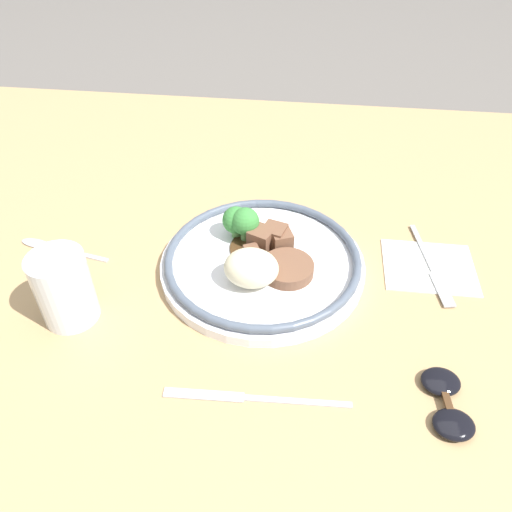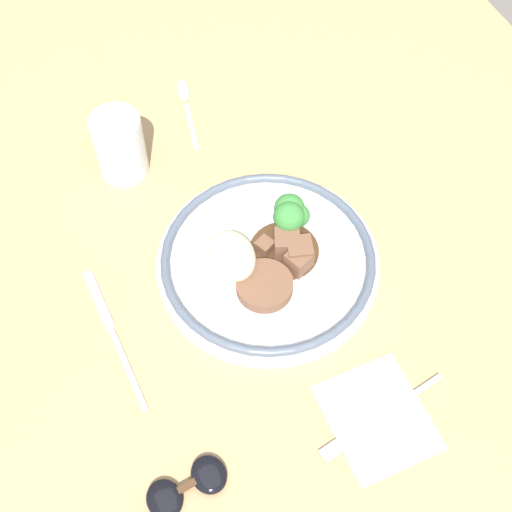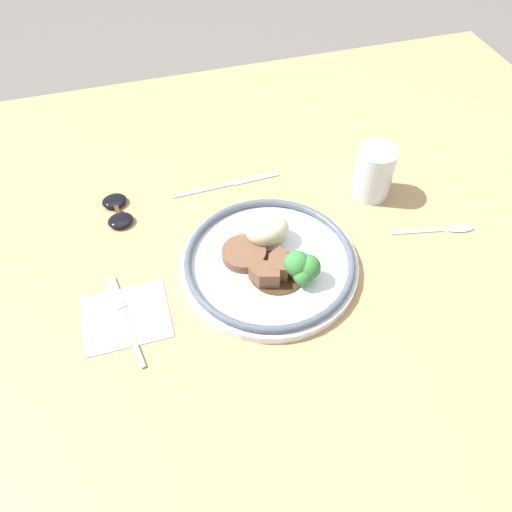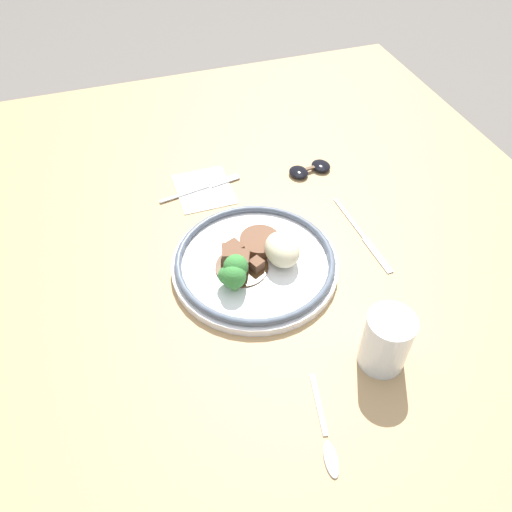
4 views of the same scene
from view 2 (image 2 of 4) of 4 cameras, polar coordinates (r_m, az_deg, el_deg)
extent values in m
plane|color=#5B5651|center=(0.95, -1.25, -1.79)|extent=(8.00, 8.00, 0.00)
cube|color=tan|center=(0.94, -1.27, -1.31)|extent=(1.50, 1.20, 0.03)
cube|color=silver|center=(0.85, 9.68, -12.60)|extent=(0.13, 0.11, 0.00)
cylinder|color=white|center=(0.92, 0.96, -0.64)|extent=(0.29, 0.29, 0.01)
torus|color=#4C5666|center=(0.91, 0.97, -0.18)|extent=(0.28, 0.28, 0.01)
ellipsoid|color=beige|center=(0.89, -1.95, 0.02)|extent=(0.07, 0.06, 0.05)
cylinder|color=brown|center=(0.88, 0.68, -2.39)|extent=(0.07, 0.07, 0.02)
cylinder|color=#472D19|center=(0.92, 2.26, 0.44)|extent=(0.09, 0.09, 0.00)
cube|color=brown|center=(0.90, 3.42, -0.41)|extent=(0.04, 0.04, 0.03)
cube|color=brown|center=(0.90, 3.48, 0.36)|extent=(0.04, 0.04, 0.03)
cube|color=brown|center=(0.91, 0.69, 0.79)|extent=(0.03, 0.03, 0.02)
cube|color=brown|center=(0.91, 2.48, 1.01)|extent=(0.04, 0.04, 0.03)
cylinder|color=#669E51|center=(0.93, 2.60, 2.25)|extent=(0.01, 0.01, 0.02)
sphere|color=#387F38|center=(0.91, 2.66, 3.15)|extent=(0.04, 0.04, 0.04)
cylinder|color=#669E51|center=(0.94, 3.35, 2.63)|extent=(0.01, 0.01, 0.01)
sphere|color=#387F38|center=(0.93, 3.40, 3.26)|extent=(0.03, 0.03, 0.03)
cylinder|color=#669E51|center=(0.94, 2.64, 3.00)|extent=(0.01, 0.01, 0.01)
sphere|color=#387F38|center=(0.93, 2.69, 3.81)|extent=(0.04, 0.04, 0.04)
cylinder|color=yellow|center=(1.02, -10.71, 8.06)|extent=(0.06, 0.06, 0.07)
cylinder|color=silver|center=(1.00, -10.85, 8.66)|extent=(0.07, 0.07, 0.10)
cube|color=#B7B7BC|center=(0.86, 11.92, -11.18)|extent=(0.03, 0.11, 0.00)
cube|color=#B7B7BC|center=(0.83, 7.15, -14.50)|extent=(0.03, 0.07, 0.00)
cube|color=#B7B7BC|center=(0.87, -10.28, -8.69)|extent=(0.12, 0.01, 0.00)
cube|color=#B7B7BC|center=(0.92, -12.49, -3.40)|extent=(0.09, 0.02, 0.00)
cube|color=#B7B7BC|center=(1.08, -5.19, 10.28)|extent=(0.09, 0.03, 0.00)
ellipsoid|color=#B7B7BC|center=(1.13, -5.85, 13.06)|extent=(0.05, 0.03, 0.01)
ellipsoid|color=black|center=(0.81, -3.79, -17.04)|extent=(0.05, 0.04, 0.01)
ellipsoid|color=black|center=(0.81, -7.33, -18.73)|extent=(0.05, 0.04, 0.01)
cube|color=#472D19|center=(0.81, -5.56, -17.86)|extent=(0.01, 0.02, 0.00)
camera|label=1|loc=(0.58, -49.16, 2.86)|focal=35.00mm
camera|label=3|loc=(0.77, 51.56, 28.71)|focal=35.00mm
camera|label=4|loc=(1.08, -3.23, 49.57)|focal=35.00mm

